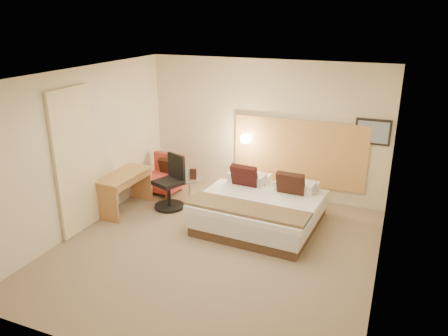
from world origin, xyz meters
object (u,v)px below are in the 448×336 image
at_px(bed, 261,208).
at_px(side_table, 189,190).
at_px(lounge_chair, 165,177).
at_px(desk, 125,182).
at_px(desk_chair, 171,187).

relative_size(bed, side_table, 3.63).
bearing_deg(lounge_chair, side_table, -27.23).
distance_m(lounge_chair, desk, 1.13).
relative_size(bed, lounge_chair, 2.65).
relative_size(bed, desk_chair, 2.05).
bearing_deg(bed, side_table, 168.87).
bearing_deg(lounge_chair, desk, -100.64).
distance_m(side_table, desk_chair, 0.38).
xyz_separation_m(lounge_chair, desk_chair, (0.51, -0.65, 0.11)).
bearing_deg(bed, desk_chair, 178.38).
xyz_separation_m(desk, desk_chair, (0.72, 0.43, -0.15)).
bearing_deg(desk, lounge_chair, 79.36).
distance_m(desk, desk_chair, 0.85).
relative_size(lounge_chair, side_table, 1.37).
height_order(lounge_chair, desk, lounge_chair).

